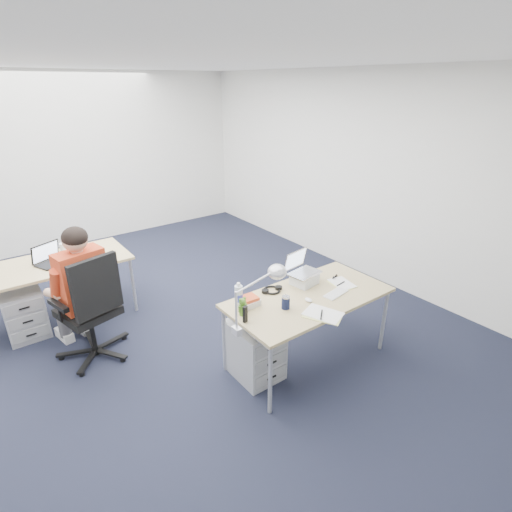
# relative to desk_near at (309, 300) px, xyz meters

# --- Properties ---
(floor) EXTENTS (7.00, 7.00, 0.00)m
(floor) POSITION_rel_desk_near_xyz_m (-0.93, 1.25, -0.68)
(floor) COLOR black
(floor) RESTS_ON ground
(room) EXTENTS (6.02, 7.02, 2.80)m
(room) POSITION_rel_desk_near_xyz_m (-0.93, 1.25, 1.03)
(room) COLOR silver
(room) RESTS_ON ground
(desk_near) EXTENTS (1.60, 0.80, 0.73)m
(desk_near) POSITION_rel_desk_near_xyz_m (0.00, 0.00, 0.00)
(desk_near) COLOR tan
(desk_near) RESTS_ON ground
(desk_far) EXTENTS (1.60, 0.80, 0.73)m
(desk_far) POSITION_rel_desk_near_xyz_m (-1.78, 2.30, 0.00)
(desk_far) COLOR tan
(desk_far) RESTS_ON ground
(office_chair) EXTENTS (0.89, 0.89, 1.15)m
(office_chair) POSITION_rel_desk_near_xyz_m (-1.69, 1.33, -0.36)
(office_chair) COLOR black
(office_chair) RESTS_ON ground
(seated_person) EXTENTS (0.51, 0.81, 1.39)m
(seated_person) POSITION_rel_desk_near_xyz_m (-1.72, 1.52, 0.01)
(seated_person) COLOR #BE391B
(seated_person) RESTS_ON ground
(drawer_pedestal_near) EXTENTS (0.40, 0.50, 0.55)m
(drawer_pedestal_near) POSITION_rel_desk_near_xyz_m (-0.55, 0.13, -0.41)
(drawer_pedestal_near) COLOR #B0B3B6
(drawer_pedestal_near) RESTS_ON ground
(drawer_pedestal_far) EXTENTS (0.40, 0.50, 0.55)m
(drawer_pedestal_far) POSITION_rel_desk_near_xyz_m (-2.19, 2.20, -0.41)
(drawer_pedestal_far) COLOR #B0B3B6
(drawer_pedestal_far) RESTS_ON ground
(silver_laptop) EXTENTS (0.34, 0.29, 0.33)m
(silver_laptop) POSITION_rel_desk_near_xyz_m (0.13, 0.21, 0.21)
(silver_laptop) COLOR silver
(silver_laptop) RESTS_ON desk_near
(wireless_keyboard) EXTENTS (0.29, 0.15, 0.01)m
(wireless_keyboard) POSITION_rel_desk_near_xyz_m (0.23, -0.13, 0.05)
(wireless_keyboard) COLOR white
(wireless_keyboard) RESTS_ON desk_near
(computer_mouse) EXTENTS (0.06, 0.09, 0.03)m
(computer_mouse) POSITION_rel_desk_near_xyz_m (-0.08, -0.07, 0.06)
(computer_mouse) COLOR white
(computer_mouse) RESTS_ON desk_near
(headphones) EXTENTS (0.24, 0.20, 0.04)m
(headphones) POSITION_rel_desk_near_xyz_m (-0.22, 0.29, 0.06)
(headphones) COLOR black
(headphones) RESTS_ON desk_near
(can_koozie) EXTENTS (0.08, 0.08, 0.12)m
(can_koozie) POSITION_rel_desk_near_xyz_m (-0.33, -0.04, 0.11)
(can_koozie) COLOR #111838
(can_koozie) RESTS_ON desk_near
(water_bottle) EXTENTS (0.08, 0.08, 0.24)m
(water_bottle) POSITION_rel_desk_near_xyz_m (-0.65, 0.25, 0.17)
(water_bottle) COLOR silver
(water_bottle) RESTS_ON desk_near
(bear_figurine) EXTENTS (0.09, 0.07, 0.17)m
(bear_figurine) POSITION_rel_desk_near_xyz_m (-0.70, 0.11, 0.13)
(bear_figurine) COLOR #2F671B
(bear_figurine) RESTS_ON desk_near
(book_stack) EXTENTS (0.19, 0.14, 0.09)m
(book_stack) POSITION_rel_desk_near_xyz_m (-0.57, 0.20, 0.09)
(book_stack) COLOR silver
(book_stack) RESTS_ON desk_near
(cordless_phone) EXTENTS (0.05, 0.04, 0.15)m
(cordless_phone) POSITION_rel_desk_near_xyz_m (-0.75, 0.00, 0.12)
(cordless_phone) COLOR black
(cordless_phone) RESTS_ON desk_near
(papers_left) EXTENTS (0.34, 0.39, 0.01)m
(papers_left) POSITION_rel_desk_near_xyz_m (-0.14, -0.32, 0.05)
(papers_left) COLOR #E1E585
(papers_left) RESTS_ON desk_near
(papers_right) EXTENTS (0.22, 0.29, 0.01)m
(papers_right) POSITION_rel_desk_near_xyz_m (0.43, -0.02, 0.05)
(papers_right) COLOR #E1E585
(papers_right) RESTS_ON desk_near
(sunglasses) EXTENTS (0.11, 0.07, 0.02)m
(sunglasses) POSITION_rel_desk_near_xyz_m (0.48, 0.12, 0.06)
(sunglasses) COLOR black
(sunglasses) RESTS_ON desk_near
(desk_lamp) EXTENTS (0.48, 0.21, 0.53)m
(desk_lamp) POSITION_rel_desk_near_xyz_m (-0.75, -0.11, 0.31)
(desk_lamp) COLOR silver
(desk_lamp) RESTS_ON desk_near
(dark_laptop) EXTENTS (0.44, 0.43, 0.24)m
(dark_laptop) POSITION_rel_desk_near_xyz_m (-1.79, 2.26, 0.17)
(dark_laptop) COLOR black
(dark_laptop) RESTS_ON desk_far
(far_cup) EXTENTS (0.09, 0.09, 0.11)m
(far_cup) POSITION_rel_desk_near_xyz_m (-1.61, 2.55, 0.10)
(far_cup) COLOR white
(far_cup) RESTS_ON desk_far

